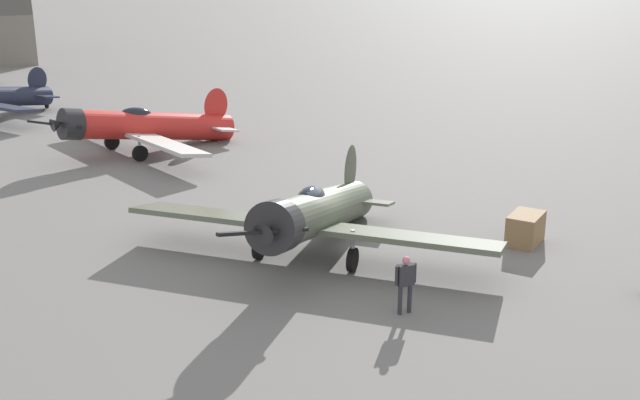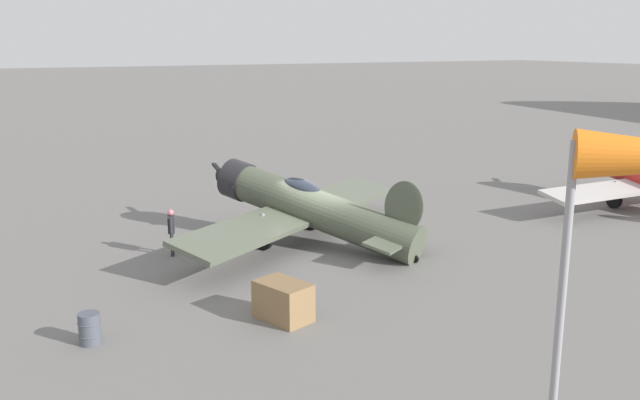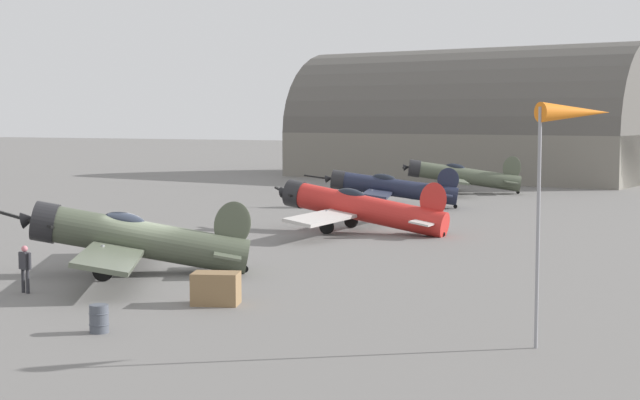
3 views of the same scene
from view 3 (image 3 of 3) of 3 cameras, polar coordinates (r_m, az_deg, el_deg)
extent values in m
plane|color=slate|center=(39.51, -10.32, -4.35)|extent=(400.00, 400.00, 0.00)
cylinder|color=#4C5442|center=(39.31, -10.35, -2.35)|extent=(8.05, 5.55, 3.01)
cylinder|color=#232326|center=(39.80, -16.06, -1.28)|extent=(1.83, 1.98, 1.74)
cone|color=#232326|center=(39.92, -16.98, -1.11)|extent=(0.91, 0.91, 0.76)
cube|color=black|center=(39.95, -17.19, -1.11)|extent=(2.99, 0.40, 0.58)
ellipsoid|color=black|center=(39.31, -11.58, -1.22)|extent=(1.93, 1.56, 0.99)
cube|color=#565E4C|center=(39.45, -11.79, -2.67)|extent=(8.14, 11.93, 0.56)
ellipsoid|color=#4C5442|center=(39.06, -5.25, -1.47)|extent=(1.64, 1.03, 2.16)
cube|color=#565E4C|center=(39.21, -5.53, -3.13)|extent=(2.67, 3.49, 0.30)
cylinder|color=#999BA0|center=(37.94, -12.83, -3.39)|extent=(0.14, 0.14, 1.02)
cylinder|color=black|center=(38.02, -12.82, -4.15)|extent=(0.79, 0.58, 0.80)
cylinder|color=#999BA0|center=(41.16, -12.21, -2.73)|extent=(0.14, 0.14, 1.02)
cylinder|color=black|center=(41.23, -12.19, -3.44)|extent=(0.79, 0.58, 0.80)
cylinder|color=black|center=(39.31, -4.49, -4.13)|extent=(0.29, 0.23, 0.28)
cylinder|color=red|center=(52.60, 2.79, -0.53)|extent=(9.32, 1.55, 2.81)
cylinder|color=#232326|center=(54.42, -1.46, 0.37)|extent=(1.14, 1.56, 1.67)
cone|color=#232326|center=(54.72, -2.06, 0.50)|extent=(0.65, 0.65, 0.72)
cube|color=black|center=(54.79, -2.20, 0.50)|extent=(2.04, 1.88, 0.41)
ellipsoid|color=black|center=(52.90, 1.88, 0.32)|extent=(1.79, 0.78, 0.93)
cube|color=#BCB7B2|center=(53.06, 1.70, -0.73)|extent=(1.80, 12.53, 0.43)
ellipsoid|color=red|center=(51.14, 6.77, 0.00)|extent=(1.77, 0.14, 2.10)
cube|color=#BCB7B2|center=(51.31, 6.54, -1.24)|extent=(1.15, 3.41, 0.27)
cylinder|color=#999BA0|center=(51.86, 0.40, -1.11)|extent=(0.14, 0.14, 0.91)
cylinder|color=black|center=(51.91, 0.40, -1.61)|extent=(0.80, 0.21, 0.80)
cylinder|color=#999BA0|center=(54.78, 1.87, -0.79)|extent=(0.14, 0.14, 0.91)
cylinder|color=black|center=(54.83, 1.87, -1.26)|extent=(0.80, 0.21, 0.80)
cylinder|color=black|center=(51.14, 7.33, -2.04)|extent=(0.28, 0.10, 0.28)
cylinder|color=#1E2338|center=(67.23, 4.57, 0.72)|extent=(8.71, 3.63, 2.35)
cylinder|color=#232326|center=(67.65, 1.10, 1.21)|extent=(1.40, 1.60, 1.46)
cone|color=#232326|center=(67.74, 0.56, 1.29)|extent=(0.75, 0.71, 0.63)
cube|color=black|center=(67.77, 0.43, 1.29)|extent=(3.22, 1.21, 0.53)
ellipsoid|color=black|center=(67.26, 3.84, 1.28)|extent=(1.91, 1.22, 0.89)
cube|color=#282D42|center=(67.34, 3.69, 0.55)|extent=(4.49, 10.42, 0.39)
ellipsoid|color=#1E2338|center=(66.99, 7.66, 1.21)|extent=(1.67, 0.59, 1.85)
cube|color=#282D42|center=(67.07, 7.48, 0.36)|extent=(2.01, 3.57, 0.24)
cylinder|color=#999BA0|center=(65.90, 3.11, 0.21)|extent=(0.14, 0.14, 0.96)
cylinder|color=black|center=(65.94, 3.11, -0.21)|extent=(0.82, 0.41, 0.80)
cylinder|color=#999BA0|center=(68.93, 3.39, 0.41)|extent=(0.14, 0.14, 0.96)
cylinder|color=black|center=(68.97, 3.38, 0.01)|extent=(0.82, 0.41, 0.80)
cylinder|color=black|center=(67.13, 8.08, -0.39)|extent=(0.30, 0.17, 0.28)
cylinder|color=#4C5442|center=(80.16, 8.71, 1.43)|extent=(8.87, 4.68, 2.59)
cylinder|color=#232326|center=(79.81, 5.65, 1.89)|extent=(1.56, 1.74, 1.54)
cone|color=#232326|center=(79.78, 5.19, 1.96)|extent=(0.81, 0.79, 0.67)
cube|color=black|center=(79.78, 5.08, 1.96)|extent=(1.05, 2.95, 0.17)
ellipsoid|color=black|center=(80.04, 8.07, 1.92)|extent=(1.94, 1.38, 0.92)
cube|color=#565E4C|center=(80.08, 7.94, 1.28)|extent=(5.70, 10.73, 0.41)
ellipsoid|color=#4C5442|center=(80.59, 11.38, 1.89)|extent=(1.67, 0.78, 2.13)
cube|color=#565E4C|center=(80.62, 11.22, 1.09)|extent=(2.32, 3.56, 0.26)
cylinder|color=#999BA0|center=(78.50, 7.64, 0.97)|extent=(0.14, 0.14, 1.07)
cylinder|color=black|center=(78.54, 7.64, 0.58)|extent=(0.82, 0.49, 0.80)
cylinder|color=#999BA0|center=(81.60, 7.47, 1.13)|extent=(0.14, 0.14, 1.07)
cylinder|color=black|center=(81.64, 7.46, 0.75)|extent=(0.82, 0.49, 0.80)
cylinder|color=black|center=(80.80, 11.73, 0.46)|extent=(0.30, 0.20, 0.28)
cylinder|color=#2D2D33|center=(36.07, -17.05, -4.68)|extent=(0.13, 0.13, 0.87)
cylinder|color=#2D2D33|center=(36.33, -17.30, -4.62)|extent=(0.13, 0.13, 0.87)
cube|color=#2D2D33|center=(36.08, -17.20, -3.49)|extent=(0.52, 0.36, 0.62)
sphere|color=#C96E79|center=(36.02, -17.22, -2.80)|extent=(0.23, 0.23, 0.23)
cylinder|color=#2D2D33|center=(35.83, -16.97, -3.51)|extent=(0.09, 0.09, 0.58)
cylinder|color=#2D2D33|center=(36.33, -17.44, -3.41)|extent=(0.09, 0.09, 0.58)
cube|color=olive|center=(32.70, -6.23, -5.27)|extent=(1.81, 1.47, 1.10)
cylinder|color=#474C56|center=(29.10, -13.05, -6.91)|extent=(0.57, 0.57, 0.84)
torus|color=#474C56|center=(29.06, -13.05, -6.59)|extent=(0.60, 0.60, 0.04)
torus|color=#474C56|center=(29.13, -13.04, -7.24)|extent=(0.60, 0.60, 0.04)
cylinder|color=gray|center=(26.68, 12.88, -1.68)|extent=(0.10, 0.10, 6.63)
cone|color=orange|center=(27.25, 15.02, 5.08)|extent=(1.97, 2.19, 0.56)
cube|color=slate|center=(101.35, 9.00, 2.65)|extent=(38.10, 22.41, 4.70)
cylinder|color=#524E49|center=(101.28, 9.02, 3.98)|extent=(38.10, 22.41, 17.59)
camera|label=1|loc=(41.03, -47.02, 7.98)|focal=43.01mm
camera|label=2|loc=(20.03, 24.44, 8.36)|focal=38.26mm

